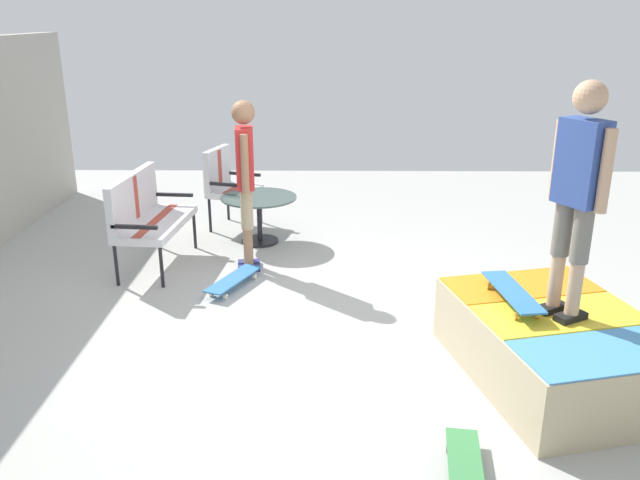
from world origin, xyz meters
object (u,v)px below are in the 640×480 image
object	(u,v)px
skate_ramp	(559,346)
person_watching	(245,172)
person_skater	(578,185)
skateboard_on_ramp	(512,292)
patio_table	(259,210)
skateboard_by_bench	(233,280)
skateboard_spare	(465,472)
patio_bench	(145,211)
patio_chair_near_house	(226,180)

from	to	relation	value
skate_ramp	person_watching	xyz separation A→B (m)	(2.21, 2.60, 0.80)
person_skater	skateboard_on_ramp	size ratio (longest dim) A/B	2.06
skate_ramp	person_skater	bearing A→B (deg)	133.41
person_skater	person_watching	bearing A→B (deg)	48.82
patio_table	skate_ramp	bearing A→B (deg)	-140.04
patio_table	person_skater	world-z (taller)	person_skater
skate_ramp	skateboard_on_ramp	size ratio (longest dim) A/B	2.77
skateboard_by_bench	skateboard_spare	bearing A→B (deg)	-148.62
skate_ramp	skateboard_spare	world-z (taller)	skate_ramp
patio_bench	person_watching	bearing A→B (deg)	-93.70
patio_chair_near_house	patio_table	bearing A→B (deg)	-142.29
patio_chair_near_house	person_skater	bearing A→B (deg)	-140.96
person_watching	skateboard_spare	xyz separation A→B (m)	(-3.43, -1.67, -0.98)
patio_chair_near_house	patio_table	size ratio (longest dim) A/B	1.13
person_watching	person_skater	world-z (taller)	person_skater
skateboard_spare	skateboard_on_ramp	distance (m)	1.60
skateboard_on_ramp	skate_ramp	bearing A→B (deg)	-118.32
skate_ramp	skateboard_by_bench	xyz separation A→B (m)	(1.68, 2.69, -0.18)
person_watching	skateboard_spare	size ratio (longest dim) A/B	2.20
patio_bench	skateboard_on_ramp	size ratio (longest dim) A/B	1.58
patio_table	skateboard_spare	bearing A→B (deg)	-159.07
patio_bench	patio_table	size ratio (longest dim) A/B	1.44
patio_table	skateboard_by_bench	bearing A→B (deg)	174.75
skate_ramp	skateboard_spare	bearing A→B (deg)	142.45
patio_table	skateboard_by_bench	size ratio (longest dim) A/B	1.11
person_watching	skateboard_by_bench	xyz separation A→B (m)	(-0.54, 0.09, -0.98)
patio_bench	person_watching	world-z (taller)	person_watching
patio_chair_near_house	patio_bench	bearing A→B (deg)	154.43
patio_bench	skateboard_spare	world-z (taller)	patio_bench
patio_table	person_skater	xyz separation A→B (m)	(-3.09, -2.53, 1.11)
patio_chair_near_house	skateboard_by_bench	distance (m)	2.10
patio_chair_near_house	patio_table	distance (m)	0.80
skateboard_spare	skateboard_on_ramp	bearing A→B (deg)	-22.98
person_watching	skateboard_by_bench	bearing A→B (deg)	170.47
person_watching	patio_chair_near_house	bearing A→B (deg)	16.68
patio_bench	person_watching	xyz separation A→B (m)	(-0.07, -1.10, 0.45)
skateboard_by_bench	patio_table	bearing A→B (deg)	-5.25
skateboard_on_ramp	skateboard_spare	bearing A→B (deg)	157.02
person_watching	skateboard_spare	world-z (taller)	person_watching
person_watching	skateboard_spare	distance (m)	3.93
patio_bench	patio_chair_near_house	bearing A→B (deg)	-25.57
skateboard_by_bench	skateboard_spare	distance (m)	3.38
skate_ramp	patio_bench	distance (m)	4.37
skate_ramp	patio_table	world-z (taller)	patio_table
person_watching	person_skater	xyz separation A→B (m)	(-2.25, -2.57, 0.45)
patio_table	person_watching	xyz separation A→B (m)	(-0.85, 0.04, 0.66)
skate_ramp	skateboard_on_ramp	bearing A→B (deg)	61.68
skate_ramp	patio_bench	bearing A→B (deg)	58.32
skateboard_on_ramp	patio_chair_near_house	bearing A→B (deg)	37.71
skate_ramp	patio_bench	size ratio (longest dim) A/B	1.75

